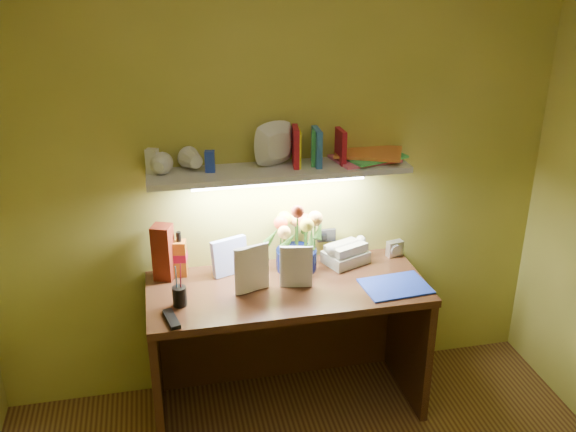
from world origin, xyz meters
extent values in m
cube|color=#331B0E|center=(0.00, 1.20, 0.38)|extent=(1.40, 0.60, 0.75)
cube|color=silver|center=(0.65, 1.40, 0.79)|extent=(0.09, 0.06, 0.09)
cube|color=#611B0D|center=(-0.60, 1.41, 0.90)|extent=(0.12, 0.12, 0.29)
cylinder|color=black|center=(-0.54, 1.12, 0.83)|extent=(0.08, 0.08, 0.16)
cube|color=black|center=(-0.59, 0.99, 0.76)|extent=(0.08, 0.17, 0.02)
cube|color=#233FBE|center=(0.53, 1.07, 0.75)|extent=(0.34, 0.26, 0.01)
imported|color=white|center=(-0.27, 1.15, 0.87)|extent=(0.19, 0.07, 0.25)
imported|color=silver|center=(-0.04, 1.19, 0.86)|extent=(0.16, 0.05, 0.22)
cube|color=silver|center=(0.00, 1.38, 1.30)|extent=(1.30, 0.25, 0.03)
imported|color=silver|center=(-0.59, 1.36, 1.36)|extent=(0.13, 0.13, 0.08)
imported|color=silver|center=(-0.41, 1.38, 1.37)|extent=(0.14, 0.14, 0.10)
imported|color=silver|center=(0.00, 1.37, 1.34)|extent=(0.29, 0.29, 0.06)
cube|color=silver|center=(-0.61, 1.43, 1.38)|extent=(0.07, 0.06, 0.12)
cube|color=#233FBE|center=(-0.34, 1.39, 1.37)|extent=(0.05, 0.05, 0.11)
cube|color=maroon|center=(0.08, 1.40, 1.41)|extent=(0.05, 0.14, 0.20)
cube|color=#FEF91E|center=(0.09, 1.39, 1.41)|extent=(0.03, 0.12, 0.19)
cube|color=#2B63A8|center=(0.19, 1.38, 1.41)|extent=(0.03, 0.14, 0.19)
cube|color=#2E8D4B|center=(0.18, 1.41, 1.41)|extent=(0.06, 0.12, 0.18)
cube|color=maroon|center=(0.31, 1.39, 1.40)|extent=(0.03, 0.12, 0.17)
cube|color=#FB6291|center=(0.45, 1.42, 1.32)|extent=(0.35, 0.28, 0.01)
cube|color=#47D06A|center=(0.49, 1.41, 1.33)|extent=(0.35, 0.30, 0.01)
cube|color=orange|center=(0.47, 1.43, 1.35)|extent=(0.40, 0.35, 0.01)
camera|label=1|loc=(-0.59, -1.57, 2.35)|focal=40.00mm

